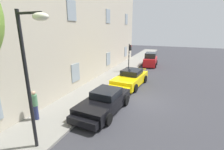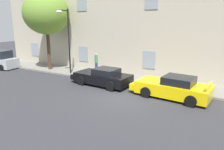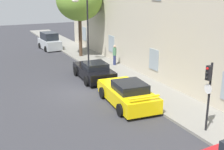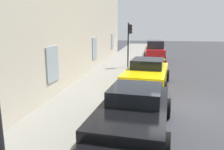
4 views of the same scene
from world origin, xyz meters
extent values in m
plane|color=#333338|center=(0.00, 0.00, 0.00)|extent=(80.00, 80.00, 0.00)
cube|color=gray|center=(0.00, 3.95, 0.07)|extent=(60.00, 3.01, 0.14)
cube|color=#BCB29E|center=(0.00, 7.74, 5.26)|extent=(34.59, 4.58, 10.52)
cube|color=#8C99A3|center=(-13.83, 5.42, 1.60)|extent=(1.10, 0.06, 1.50)
cube|color=#8C99A3|center=(-6.92, 5.42, 1.60)|extent=(1.10, 0.06, 1.50)
cube|color=#8C99A3|center=(0.00, 5.42, 1.60)|extent=(1.10, 0.06, 1.50)
cube|color=#8C99A3|center=(-13.83, 5.42, 6.46)|extent=(1.10, 0.06, 1.50)
cube|color=#8C99A3|center=(-6.92, 5.42, 6.46)|extent=(1.10, 0.06, 1.50)
cube|color=#8C99A3|center=(0.00, 5.42, 6.46)|extent=(1.10, 0.06, 1.50)
cube|color=black|center=(-2.35, 1.73, 0.55)|extent=(4.46, 2.23, 0.72)
cube|color=black|center=(-2.02, 1.71, 1.12)|extent=(1.83, 1.67, 0.43)
cube|color=black|center=(-4.26, 1.85, 0.46)|extent=(1.41, 1.88, 0.39)
cylinder|color=black|center=(-3.75, 0.84, 0.35)|extent=(0.71, 0.28, 0.70)
cylinder|color=black|center=(-3.63, 2.79, 0.35)|extent=(0.71, 0.28, 0.70)
cylinder|color=black|center=(-1.06, 0.67, 0.35)|extent=(0.71, 0.28, 0.70)
cylinder|color=black|center=(-0.94, 2.62, 0.35)|extent=(0.71, 0.28, 0.70)
cube|color=yellow|center=(3.08, 1.55, 0.56)|extent=(4.77, 2.43, 0.78)
cube|color=black|center=(3.43, 1.52, 1.19)|extent=(1.98, 1.78, 0.48)
cube|color=yellow|center=(1.07, 1.73, 0.46)|extent=(1.54, 1.98, 0.43)
cube|color=yellow|center=(5.20, 1.37, 1.17)|extent=(0.31, 1.73, 0.06)
cylinder|color=black|center=(1.57, 0.67, 0.35)|extent=(0.71, 0.30, 0.69)
cylinder|color=black|center=(1.75, 2.69, 0.35)|extent=(0.71, 0.30, 0.69)
cylinder|color=black|center=(4.42, 0.42, 0.35)|extent=(0.71, 0.30, 0.69)
cylinder|color=black|center=(4.60, 2.44, 0.35)|extent=(0.71, 0.30, 0.69)
cube|color=#B2B7BC|center=(-14.81, 1.67, 0.59)|extent=(3.81, 1.83, 0.97)
cube|color=#1E232B|center=(-14.81, 1.67, 1.48)|extent=(2.31, 1.55, 0.79)
cylinder|color=black|center=(-15.97, 2.41, 0.30)|extent=(0.62, 0.24, 0.60)
cylinder|color=black|center=(-13.65, 0.93, 0.30)|extent=(0.62, 0.24, 0.60)
cylinder|color=black|center=(-13.75, 2.54, 0.30)|extent=(0.62, 0.24, 0.60)
cylinder|color=#473323|center=(-9.57, 3.38, 2.13)|extent=(0.32, 0.32, 3.98)
ellipsoid|color=olive|center=(-9.57, 3.38, 5.49)|extent=(4.30, 4.30, 3.92)
cylinder|color=black|center=(-6.66, 3.04, 2.98)|extent=(0.14, 0.14, 5.68)
cube|color=black|center=(-6.66, 2.49, 5.67)|extent=(0.08, 1.10, 0.08)
ellipsoid|color=#EAE5C6|center=(-6.66, 1.99, 5.54)|extent=(0.44, 0.60, 0.28)
cylinder|color=navy|center=(-4.97, 4.77, 0.56)|extent=(0.33, 0.33, 0.85)
cylinder|color=#4C7F59|center=(-4.97, 4.77, 1.31)|extent=(0.42, 0.42, 0.65)
sphere|color=tan|center=(-4.97, 4.77, 1.76)|extent=(0.22, 0.22, 0.22)
camera|label=1|loc=(-11.10, -2.37, 5.17)|focal=26.33mm
camera|label=2|loc=(6.33, -12.17, 4.90)|focal=35.26mm
camera|label=3|loc=(16.98, -6.27, 6.49)|focal=46.99mm
camera|label=4|loc=(-8.94, 1.17, 3.22)|focal=36.66mm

